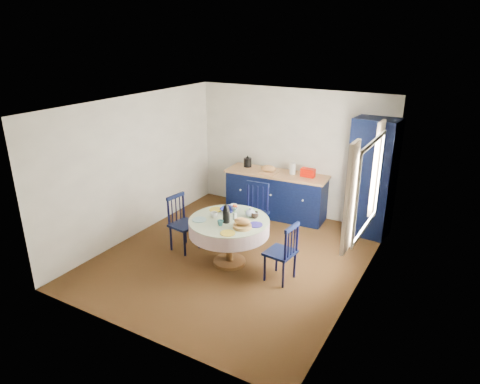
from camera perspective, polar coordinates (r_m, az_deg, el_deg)
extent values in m
plane|color=black|center=(7.14, -0.83, -8.63)|extent=(4.50, 4.50, 0.00)
plane|color=white|center=(6.31, -0.95, 11.58)|extent=(4.50, 4.50, 0.00)
cube|color=white|center=(8.55, 6.83, 5.28)|extent=(4.00, 0.02, 2.50)
cube|color=white|center=(7.78, -13.70, 3.29)|extent=(0.02, 4.50, 2.50)
cube|color=white|center=(5.93, 16.01, -2.44)|extent=(0.02, 4.50, 2.50)
plane|color=white|center=(6.12, 16.91, 0.69)|extent=(0.00, 1.20, 1.20)
cube|color=beige|center=(5.47, 14.46, -0.84)|extent=(0.05, 0.34, 1.45)
cube|color=beige|center=(6.77, 17.75, 2.95)|extent=(0.05, 0.34, 1.45)
cube|color=black|center=(8.55, 4.84, -0.43)|extent=(1.99, 0.72, 0.86)
cube|color=tan|center=(8.40, 4.93, 2.44)|extent=(2.05, 0.76, 0.04)
cube|color=#AA0B00|center=(8.25, 9.11, 2.65)|extent=(0.27, 0.16, 0.16)
cube|color=tan|center=(8.37, 3.83, 2.61)|extent=(0.36, 0.26, 0.02)
ellipsoid|color=#AC7043|center=(8.34, 3.85, 3.11)|extent=(0.31, 0.20, 0.13)
cylinder|color=silver|center=(8.35, 7.05, 3.18)|extent=(0.12, 0.12, 0.22)
cube|color=black|center=(7.90, 17.17, 1.78)|extent=(0.79, 0.60, 2.13)
cylinder|color=white|center=(7.68, 14.66, 2.33)|extent=(0.04, 0.02, 0.04)
cylinder|color=white|center=(7.89, 14.25, -2.07)|extent=(0.04, 0.02, 0.04)
cylinder|color=brown|center=(6.97, -1.41, -9.23)|extent=(0.52, 0.52, 0.05)
cylinder|color=brown|center=(6.80, -1.44, -6.68)|extent=(0.11, 0.11, 0.69)
cylinder|color=brown|center=(6.64, -1.46, -3.93)|extent=(1.20, 1.20, 0.03)
cylinder|color=white|center=(6.68, -1.46, -4.67)|extent=(1.26, 1.26, 0.22)
cylinder|color=silver|center=(6.63, -1.46, -3.77)|extent=(1.26, 1.26, 0.01)
cylinder|color=#84B5B3|center=(6.65, -5.46, -3.69)|extent=(0.22, 0.22, 0.01)
cylinder|color=gold|center=(6.20, -1.65, -5.50)|extent=(0.22, 0.22, 0.01)
cylinder|color=navy|center=(6.46, 2.07, -4.37)|extent=(0.22, 0.22, 0.01)
cylinder|color=#84C37A|center=(6.95, 1.49, -2.48)|extent=(0.22, 0.22, 0.01)
cylinder|color=gold|center=(6.99, -3.22, -2.35)|extent=(0.22, 0.22, 0.01)
cylinder|color=#A58742|center=(6.35, 0.30, -4.62)|extent=(0.28, 0.28, 0.05)
ellipsoid|color=#AC7043|center=(6.32, 0.30, -3.96)|extent=(0.26, 0.16, 0.11)
cube|color=silver|center=(6.81, -1.80, -2.87)|extent=(0.10, 0.07, 0.04)
cylinder|color=black|center=(7.13, -7.40, -6.88)|extent=(0.04, 0.04, 0.44)
cylinder|color=black|center=(7.35, -5.49, -5.92)|extent=(0.04, 0.04, 0.44)
cylinder|color=black|center=(7.35, -9.19, -6.12)|extent=(0.04, 0.04, 0.44)
cylinder|color=black|center=(7.56, -7.28, -5.22)|extent=(0.04, 0.04, 0.44)
cube|color=black|center=(7.24, -7.42, -4.34)|extent=(0.46, 0.48, 0.04)
cylinder|color=black|center=(7.16, -9.52, -2.63)|extent=(0.04, 0.04, 0.49)
cylinder|color=black|center=(7.38, -7.56, -1.81)|extent=(0.04, 0.04, 0.49)
cube|color=black|center=(7.18, -8.62, -0.58)|extent=(0.10, 0.39, 0.06)
cylinder|color=black|center=(7.22, -9.04, -2.58)|extent=(0.02, 0.02, 0.41)
cylinder|color=black|center=(7.27, -8.52, -2.36)|extent=(0.02, 0.02, 0.41)
cylinder|color=black|center=(7.33, -8.00, -2.15)|extent=(0.02, 0.02, 0.41)
cylinder|color=black|center=(7.51, -0.15, -5.06)|extent=(0.04, 0.04, 0.47)
cylinder|color=black|center=(7.37, 2.49, -5.60)|extent=(0.04, 0.04, 0.47)
cylinder|color=black|center=(7.80, 0.97, -4.05)|extent=(0.04, 0.04, 0.47)
cylinder|color=black|center=(7.66, 3.52, -4.54)|extent=(0.04, 0.04, 0.47)
cube|color=black|center=(7.47, 1.73, -3.02)|extent=(0.49, 0.47, 0.04)
cylinder|color=black|center=(7.61, 1.06, -0.42)|extent=(0.04, 0.04, 0.53)
cylinder|color=black|center=(7.48, 3.67, -0.86)|extent=(0.04, 0.04, 0.53)
cube|color=black|center=(7.46, 2.38, 1.10)|extent=(0.42, 0.08, 0.07)
cylinder|color=black|center=(7.59, 1.67, -0.67)|extent=(0.02, 0.02, 0.44)
cylinder|color=black|center=(7.55, 2.35, -0.79)|extent=(0.02, 0.02, 0.44)
cylinder|color=black|center=(7.51, 3.05, -0.91)|extent=(0.02, 0.02, 0.44)
cylinder|color=black|center=(6.68, 4.89, -8.86)|extent=(0.04, 0.04, 0.42)
cylinder|color=black|center=(6.43, 3.31, -10.07)|extent=(0.04, 0.04, 0.42)
cylinder|color=black|center=(6.55, 7.29, -9.62)|extent=(0.04, 0.04, 0.42)
cylinder|color=black|center=(6.29, 5.77, -10.90)|extent=(0.04, 0.04, 0.42)
cube|color=black|center=(6.37, 5.38, -8.05)|extent=(0.44, 0.46, 0.04)
cylinder|color=black|center=(6.32, 7.63, -5.99)|extent=(0.04, 0.04, 0.47)
cylinder|color=black|center=(6.05, 6.09, -7.17)|extent=(0.04, 0.04, 0.47)
cube|color=black|center=(6.09, 6.97, -4.75)|extent=(0.08, 0.38, 0.06)
cylinder|color=black|center=(6.26, 7.27, -6.42)|extent=(0.02, 0.02, 0.40)
cylinder|color=black|center=(6.19, 6.87, -6.73)|extent=(0.02, 0.02, 0.40)
cylinder|color=black|center=(6.12, 6.46, -7.04)|extent=(0.02, 0.02, 0.40)
imported|color=silver|center=(6.70, -3.49, -3.07)|extent=(0.12, 0.12, 0.09)
imported|color=#27666A|center=(6.43, -2.62, -4.15)|extent=(0.09, 0.09, 0.09)
imported|color=black|center=(6.68, 1.97, -3.09)|extent=(0.12, 0.12, 0.10)
imported|color=silver|center=(6.95, -0.84, -2.06)|extent=(0.11, 0.11, 0.10)
imported|color=navy|center=(6.91, -1.51, -2.39)|extent=(0.26, 0.26, 0.06)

